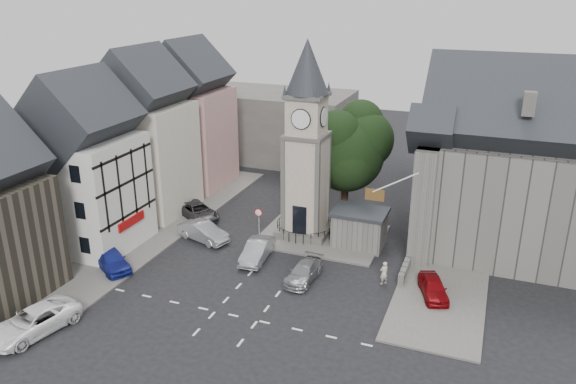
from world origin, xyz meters
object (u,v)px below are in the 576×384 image
at_px(stone_shelter, 359,228).
at_px(car_west_blue, 111,259).
at_px(car_east_red, 433,288).
at_px(pedestrian, 384,273).
at_px(clock_tower, 306,142).

relative_size(stone_shelter, car_west_blue, 0.94).
bearing_deg(car_west_blue, stone_shelter, -24.20).
distance_m(car_east_red, pedestrian, 3.54).
xyz_separation_m(clock_tower, car_east_red, (11.50, -6.46, -7.45)).
bearing_deg(car_west_blue, pedestrian, -42.59).
bearing_deg(pedestrian, car_west_blue, -30.29).
distance_m(stone_shelter, pedestrian, 6.40).
height_order(clock_tower, pedestrian, clock_tower).
bearing_deg(clock_tower, car_east_red, -29.34).
relative_size(stone_shelter, car_east_red, 1.09).
relative_size(car_west_blue, pedestrian, 2.62).
xyz_separation_m(stone_shelter, car_west_blue, (-16.30, -10.57, -0.77)).
bearing_deg(stone_shelter, clock_tower, 174.16).
height_order(clock_tower, stone_shelter, clock_tower).
xyz_separation_m(clock_tower, stone_shelter, (4.80, -0.49, -6.57)).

